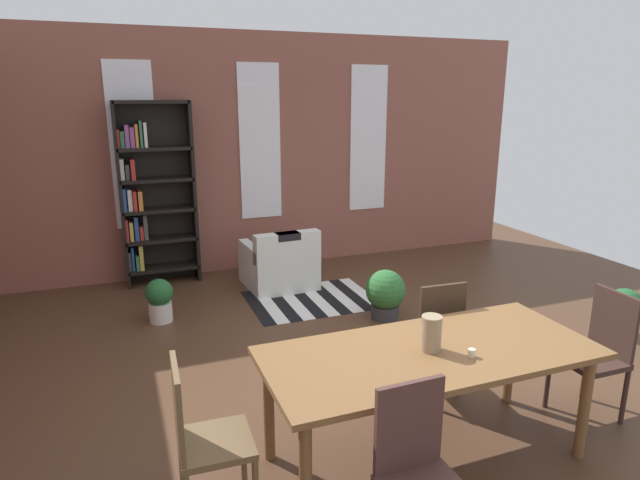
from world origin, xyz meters
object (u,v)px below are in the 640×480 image
Objects in this scene: potted_plant_corner at (385,293)px; potted_plant_window at (624,311)px; armchair_white at (280,265)px; vase_on_table at (431,333)px; dining_table at (430,362)px; dining_chair_head_left at (201,436)px; bookshelf_tall at (151,194)px; potted_plant_by_shelf at (160,299)px; dining_chair_far_right at (433,333)px; dining_chair_near_left at (419,473)px; dining_chair_head_right at (598,350)px.

potted_plant_corner is 2.33m from potted_plant_window.
armchair_white is 3.76m from potted_plant_window.
potted_plant_corner is (0.75, -1.35, 0.01)m from armchair_white.
dining_table is at bearing 0.00° from vase_on_table.
bookshelf_tall is at bearing 88.77° from dining_chair_head_left.
armchair_white reaches higher than potted_plant_window.
dining_table is 3.95× the size of potted_plant_corner.
dining_chair_far_right is at bearing -49.76° from potted_plant_by_shelf.
dining_chair_head_left is at bearing 179.88° from dining_table.
dining_table is 0.85m from dining_chair_near_left.
dining_chair_near_left is 4.21m from armchair_white.
armchair_white is (0.54, 4.17, -0.23)m from dining_chair_near_left.
bookshelf_tall reaches higher than potted_plant_window.
potted_plant_window is (3.28, 1.60, -0.26)m from dining_chair_near_left.
vase_on_table is 0.91m from dining_chair_near_left.
vase_on_table is 1.47m from dining_chair_head_left.
potted_plant_corner is (2.24, -0.77, 0.04)m from potted_plant_by_shelf.
dining_chair_far_right is 1.65m from dining_chair_near_left.
bookshelf_tall reaches higher than dining_chair_head_right.
dining_table is 2.21× the size of dining_chair_far_right.
potted_plant_corner is at bearing -19.00° from potted_plant_by_shelf.
bookshelf_tall reaches higher than vase_on_table.
armchair_white is (0.07, 3.49, -0.61)m from vase_on_table.
dining_table is 4.37× the size of potted_plant_window.
potted_plant_window is at bearing 26.00° from dining_chair_near_left.
potted_plant_by_shelf is (-0.08, -1.29, -0.89)m from bookshelf_tall.
potted_plant_window is at bearing -25.16° from potted_plant_by_shelf.
dining_chair_head_right is at bearing -68.76° from armchair_white.
vase_on_table is (-0.00, -0.00, 0.19)m from dining_table.
potted_plant_corner is at bearing 105.79° from dining_chair_head_right.
potted_plant_window is at bearing -43.13° from armchair_white.
vase_on_table is at bearing -0.12° from dining_chair_head_left.
dining_chair_head_left is (-1.42, 0.00, -0.37)m from vase_on_table.
dining_chair_head_left and dining_chair_head_right have the same top height.
potted_plant_window is at bearing -31.41° from potted_plant_corner.
dining_table is 3.51m from armchair_white.
armchair_white is 1.55m from potted_plant_corner.
dining_table is at bearing -161.82° from potted_plant_window.
vase_on_table is 0.10× the size of bookshelf_tall.
dining_chair_far_right is 1.00× the size of dining_chair_head_right.
dining_chair_far_right is (0.47, 0.68, -0.37)m from vase_on_table.
vase_on_table reaches higher than potted_plant_corner.
vase_on_table is 0.24× the size of dining_chair_head_right.
dining_chair_far_right reaches higher than potted_plant_window.
dining_chair_head_left reaches higher than potted_plant_by_shelf.
potted_plant_corner reaches higher than potted_plant_by_shelf.
vase_on_table reaches higher than potted_plant_by_shelf.
armchair_white is (-0.40, 2.81, -0.23)m from dining_chair_far_right.
vase_on_table is at bearing -64.06° from potted_plant_by_shelf.
dining_chair_far_right reaches higher than potted_plant_corner.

